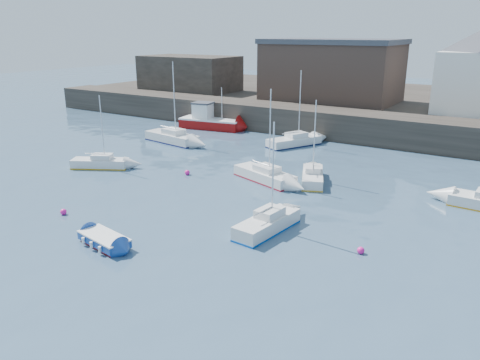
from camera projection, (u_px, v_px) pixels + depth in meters
The scene contains 16 objects.
water at pixel (111, 271), 23.21m from camera, with size 220.00×220.00×0.00m, color #2D4760.
quay_wall at pixel (353, 126), 50.88m from camera, with size 90.00×5.00×3.00m, color #28231E.
land_strip at pixel (397, 105), 65.37m from camera, with size 90.00×32.00×2.80m, color #28231E.
warehouse at pixel (332, 70), 58.81m from camera, with size 16.40×10.40×7.60m.
bldg_west at pixel (190, 73), 69.65m from camera, with size 14.00×8.00×5.00m.
blue_dinghy at pixel (104, 240), 25.85m from camera, with size 3.50×2.02×0.63m.
fishing_boat at pixel (210, 120), 56.76m from camera, with size 7.92×4.07×5.00m.
sailboat_a at pixel (100, 163), 40.52m from camera, with size 4.96×3.66×6.26m.
sailboat_b at pixel (265, 175), 36.98m from camera, with size 5.93×3.54×7.27m.
sailboat_c at pixel (267, 223), 27.66m from camera, with size 2.09×5.08×6.51m.
sailboat_e at pixel (172, 137), 49.66m from camera, with size 6.78×3.03×8.42m.
sailboat_f at pixel (313, 176), 36.73m from camera, with size 3.41×5.12×6.38m.
sailboat_h at pixel (294, 141), 48.24m from camera, with size 4.31×6.14×7.61m.
buoy_near at pixel (64, 214), 30.32m from camera, with size 0.41×0.41×0.41m, color #FC1994.
buoy_mid at pixel (360, 253), 25.03m from camera, with size 0.39×0.39×0.39m, color #FC1994.
buoy_far at pixel (187, 175), 38.68m from camera, with size 0.42×0.42×0.42m, color #FC1994.
Camera 1 is at (16.55, -14.03, 11.40)m, focal length 35.00 mm.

